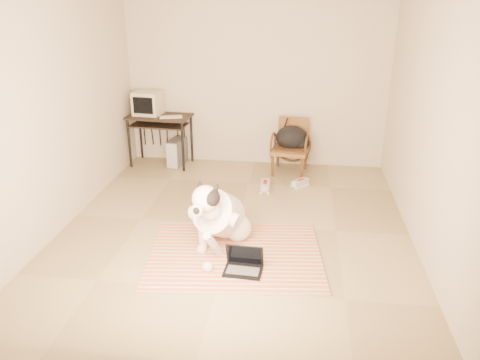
% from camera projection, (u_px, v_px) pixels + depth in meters
% --- Properties ---
extents(floor, '(4.50, 4.50, 0.00)m').
position_uv_depth(floor, '(236.00, 225.00, 5.57)').
color(floor, '#928159').
rests_on(floor, ground).
extents(wall_back, '(4.50, 0.00, 4.50)m').
position_uv_depth(wall_back, '(256.00, 78.00, 7.13)').
color(wall_back, '#BBAE99').
rests_on(wall_back, floor).
extents(wall_front, '(4.50, 0.00, 4.50)m').
position_uv_depth(wall_front, '(188.00, 198.00, 2.99)').
color(wall_front, '#BBAE99').
rests_on(wall_front, floor).
extents(wall_left, '(0.00, 4.50, 4.50)m').
position_uv_depth(wall_left, '(61.00, 108.00, 5.30)').
color(wall_left, '#BBAE99').
rests_on(wall_left, floor).
extents(wall_right, '(0.00, 4.50, 4.50)m').
position_uv_depth(wall_right, '(427.00, 120.00, 4.82)').
color(wall_right, '#BBAE99').
rests_on(wall_right, floor).
extents(rug, '(1.93, 1.56, 0.02)m').
position_uv_depth(rug, '(235.00, 255.00, 4.91)').
color(rug, '#E45225').
rests_on(rug, floor).
extents(dog, '(0.63, 1.22, 0.88)m').
position_uv_depth(dog, '(219.00, 216.00, 4.99)').
color(dog, silver).
rests_on(dog, rug).
extents(laptop, '(0.39, 0.29, 0.26)m').
position_uv_depth(laptop, '(244.00, 264.00, 4.61)').
color(laptop, black).
rests_on(laptop, rug).
extents(computer_desk, '(0.99, 0.60, 0.80)m').
position_uv_depth(computer_desk, '(159.00, 123.00, 7.27)').
color(computer_desk, black).
rests_on(computer_desk, floor).
extents(crt_monitor, '(0.44, 0.42, 0.36)m').
position_uv_depth(crt_monitor, '(148.00, 103.00, 7.25)').
color(crt_monitor, '#B9AF91').
rests_on(crt_monitor, computer_desk).
extents(desk_keyboard, '(0.36, 0.22, 0.02)m').
position_uv_depth(desk_keyboard, '(171.00, 117.00, 7.12)').
color(desk_keyboard, '#B9AF91').
rests_on(desk_keyboard, computer_desk).
extents(pc_tower, '(0.25, 0.47, 0.42)m').
position_uv_depth(pc_tower, '(177.00, 152.00, 7.44)').
color(pc_tower, '#4E4E51').
rests_on(pc_tower, floor).
extents(rattan_chair, '(0.59, 0.58, 0.80)m').
position_uv_depth(rattan_chair, '(290.00, 146.00, 7.08)').
color(rattan_chair, brown).
rests_on(rattan_chair, floor).
extents(backpack, '(0.51, 0.39, 0.35)m').
position_uv_depth(backpack, '(293.00, 138.00, 7.03)').
color(backpack, black).
rests_on(backpack, rattan_chair).
extents(sneaker_left, '(0.14, 0.32, 0.11)m').
position_uv_depth(sneaker_left, '(265.00, 186.00, 6.54)').
color(sneaker_left, silver).
rests_on(sneaker_left, floor).
extents(sneaker_right, '(0.27, 0.28, 0.10)m').
position_uv_depth(sneaker_right, '(300.00, 183.00, 6.66)').
color(sneaker_right, silver).
rests_on(sneaker_right, floor).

